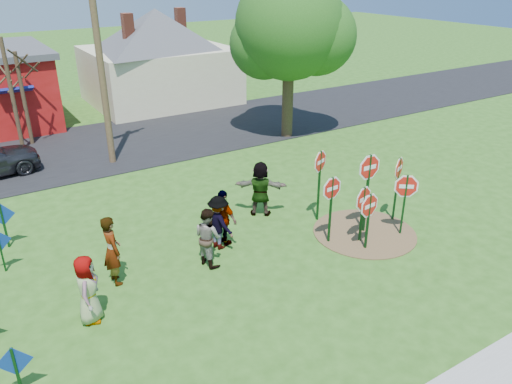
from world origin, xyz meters
TOP-DOWN VIEW (x-y plane):
  - ground at (0.00, 0.00)m, footprint 120.00×120.00m
  - road at (0.00, 11.50)m, footprint 120.00×7.50m
  - dirt_patch at (4.50, -1.00)m, footprint 3.20×3.20m
  - cream_house at (5.50, 18.00)m, footprint 9.40×9.40m
  - stop_sign_a at (3.86, -1.71)m, footprint 0.97×0.13m
  - stop_sign_b at (3.80, 0.50)m, footprint 0.89×0.38m
  - stop_sign_c at (4.54, -0.90)m, footprint 1.08×0.07m
  - stop_sign_d at (5.91, -0.84)m, footprint 0.87×0.41m
  - stop_sign_e at (4.02, -1.29)m, footprint 0.99×0.27m
  - stop_sign_f at (5.40, -1.64)m, footprint 0.79×0.60m
  - stop_sign_g at (3.18, -0.83)m, footprint 0.94×0.08m
  - blue_diamond_a at (-5.69, -2.27)m, footprint 0.66×0.16m
  - blue_diamond_c at (-5.35, 2.64)m, footprint 0.63×0.06m
  - blue_diamond_d at (-5.08, 4.00)m, footprint 0.70×0.22m
  - person_a at (-3.90, -0.70)m, footprint 0.85×0.99m
  - person_b at (-2.94, 0.53)m, footprint 0.50×0.73m
  - person_c at (-0.43, 0.03)m, footprint 0.80×0.94m
  - person_d at (0.23, 0.64)m, footprint 0.86×1.19m
  - person_e at (0.43, 0.73)m, footprint 0.72×1.12m
  - person_f at (2.43, 1.83)m, footprint 1.72×1.49m
  - utility_pole at (-0.30, 9.24)m, footprint 2.04×0.90m
  - leafy_tree at (8.18, 8.26)m, footprint 5.39×4.92m
  - bare_tree_east at (-2.77, 13.59)m, footprint 1.80×1.80m
  - bare_tree_extra at (-3.28, 12.96)m, footprint 1.80×1.80m

SIDE VIEW (x-z plane):
  - ground at x=0.00m, z-range 0.00..0.00m
  - dirt_patch at x=4.50m, z-range 0.00..0.03m
  - road at x=0.00m, z-range 0.00..0.04m
  - blue_diamond_a at x=-5.69m, z-range 0.13..1.31m
  - blue_diamond_c at x=-5.35m, z-range 0.15..1.41m
  - person_d at x=0.23m, z-range 0.00..1.66m
  - person_c at x=-0.43m, z-range 0.00..1.70m
  - person_a at x=-3.90m, z-range 0.00..1.72m
  - person_e at x=0.43m, z-range 0.00..1.77m
  - blue_diamond_d at x=-5.08m, z-range 0.17..1.61m
  - person_f at x=2.43m, z-range 0.00..1.87m
  - person_b at x=-2.94m, z-range 0.00..1.93m
  - stop_sign_a at x=3.86m, z-range 0.33..2.23m
  - stop_sign_e at x=4.02m, z-range 0.33..2.26m
  - stop_sign_f at x=5.40m, z-range 0.43..2.55m
  - stop_sign_g at x=3.18m, z-range 0.44..2.70m
  - stop_sign_d at x=5.91m, z-range 0.50..2.81m
  - stop_sign_b at x=3.80m, z-range 0.57..3.10m
  - stop_sign_c at x=4.54m, z-range 0.54..3.26m
  - bare_tree_east at x=-2.77m, z-range 0.62..4.87m
  - cream_house at x=5.50m, z-range -0.33..6.17m
  - bare_tree_extra at x=-3.28m, z-range 0.73..5.69m
  - utility_pole at x=-0.30m, z-range 0.23..9.00m
  - leafy_tree at x=8.18m, z-range 1.10..8.76m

